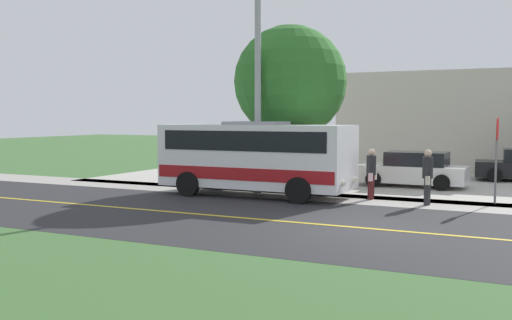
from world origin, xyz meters
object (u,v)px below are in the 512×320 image
shuttle_bus_front (256,155)px  pedestrian_waiting (371,172)px  stop_sign (497,145)px  street_light_pole (256,74)px  parked_car_near (413,170)px  commercial_building (512,121)px  pedestrian_with_bags (428,175)px  tree_curbside (290,82)px

shuttle_bus_front → pedestrian_waiting: bearing=102.0°
stop_sign → street_light_pole: bearing=-81.6°
parked_car_near → commercial_building: commercial_building is taller
parked_car_near → pedestrian_waiting: bearing=-7.1°
commercial_building → stop_sign: bearing=0.9°
stop_sign → commercial_building: commercial_building is taller
pedestrian_waiting → parked_car_near: (-4.51, 0.56, -0.28)m
pedestrian_with_bags → stop_sign: (-1.19, 2.00, 0.97)m
street_light_pole → parked_car_near: street_light_pole is taller
parked_car_near → commercial_building: bearing=164.4°
parked_car_near → commercial_building: (-11.48, 3.20, 1.95)m
tree_curbside → commercial_building: tree_curbside is taller
stop_sign → commercial_building: (-15.30, -0.25, 0.67)m
commercial_building → tree_curbside: bearing=-28.8°
tree_curbside → street_light_pole: bearing=-6.8°
pedestrian_waiting → tree_curbside: bearing=-116.9°
shuttle_bus_front → pedestrian_with_bags: bearing=93.4°
pedestrian_with_bags → tree_curbside: size_ratio=0.28×
commercial_building → pedestrian_with_bags: bearing=-6.1°
stop_sign → parked_car_near: 5.31m
stop_sign → tree_curbside: (-1.30, -7.94, 2.34)m
pedestrian_with_bags → pedestrian_waiting: (-0.50, -2.01, -0.03)m
commercial_building → street_light_pole: bearing=-25.8°
parked_car_near → tree_curbside: 6.29m
stop_sign → commercial_building: bearing=-179.1°
stop_sign → parked_car_near: (-3.82, -3.45, -1.28)m
pedestrian_waiting → commercial_building: commercial_building is taller
pedestrian_with_bags → tree_curbside: 7.24m
shuttle_bus_front → commercial_building: 18.62m
parked_car_near → commercial_building: size_ratio=0.25×
pedestrian_waiting → commercial_building: bearing=166.8°
parked_car_near → street_light_pole: bearing=-43.5°
shuttle_bus_front → commercial_building: commercial_building is taller
parked_car_near → tree_curbside: tree_curbside is taller
pedestrian_with_bags → commercial_building: commercial_building is taller
pedestrian_with_bags → street_light_pole: street_light_pole is taller
stop_sign → street_light_pole: size_ratio=0.35×
street_light_pole → pedestrian_with_bags: bearing=90.3°
shuttle_bus_front → pedestrian_with_bags: shuttle_bus_front is taller
pedestrian_waiting → stop_sign: bearing=99.8°
parked_car_near → tree_curbside: (2.52, -4.49, 3.62)m
stop_sign → commercial_building: 15.32m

